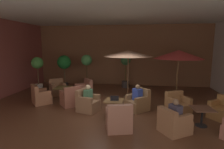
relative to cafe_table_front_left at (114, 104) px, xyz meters
The scene contains 27 objects.
ground_plane 0.81m from the cafe_table_front_left, 111.67° to the left, with size 11.38×10.05×0.02m, color #54311F.
wall_back_brick 5.78m from the cafe_table_front_left, 92.44° to the left, with size 11.38×0.08×3.93m, color brown.
ceiling_slab 3.55m from the cafe_table_front_left, 111.67° to the left, with size 11.38×10.05×0.06m, color silver.
cafe_table_front_left is the anchor object (origin of this frame).
armchair_front_left_north 1.19m from the cafe_table_front_left, 75.18° to the right, with size 0.93×0.94×0.90m.
armchair_front_left_east 1.20m from the cafe_table_front_left, 41.11° to the left, with size 1.07×1.06×0.88m.
armchair_front_left_south 1.19m from the cafe_table_front_left, 162.73° to the left, with size 0.95×0.91×0.88m.
cafe_table_front_right 3.24m from the cafe_table_front_left, 147.65° to the left, with size 0.80×0.80×0.61m.
armchair_front_right_north 3.08m from the cafe_table_front_left, 128.26° to the left, with size 1.06×1.06×0.89m.
armchair_front_right_east 4.27m from the cafe_table_front_left, 143.28° to the left, with size 1.04×1.04×0.83m.
armchair_front_right_south 3.65m from the cafe_table_front_left, 164.40° to the left, with size 1.06×1.06×0.88m.
armchair_front_right_west 2.24m from the cafe_table_front_left, 155.97° to the left, with size 1.09×1.09×0.89m.
cafe_table_mid_center 3.01m from the cafe_table_front_left, ahead, with size 0.72×0.72×0.61m.
armchair_mid_center_north 2.49m from the cafe_table_front_left, 13.88° to the left, with size 1.01×0.99×0.84m.
armchair_mid_center_east 2.25m from the cafe_table_front_left, 28.75° to the right, with size 1.05×1.03×0.79m.
armchair_mid_center_west 3.94m from the cafe_table_front_left, ahead, with size 1.07×1.09×0.82m.
patio_umbrella_tall_red 3.17m from the cafe_table_front_left, 82.24° to the left, with size 2.45×2.45×2.39m.
patio_umbrella_center_beige 4.65m from the cafe_table_front_left, 48.50° to the left, with size 2.48×2.48×2.39m.
potted_tree_left_corner 4.83m from the cafe_table_front_left, 89.03° to the left, with size 0.62×0.62×2.03m.
potted_tree_mid_left 4.77m from the cafe_table_front_left, 118.42° to the left, with size 0.65×0.65×2.07m.
potted_tree_mid_right 5.63m from the cafe_table_front_left, 148.03° to the left, with size 0.65×0.65×1.98m.
potted_tree_right_corner 5.56m from the cafe_table_front_left, 131.64° to the left, with size 0.83×0.83×2.02m.
patron_blue_shirt 2.28m from the cafe_table_front_left, 27.88° to the right, with size 0.39×0.43×0.65m.
patron_by_window 1.16m from the cafe_table_front_left, 162.73° to the left, with size 0.31×0.41×0.64m.
patron_with_friend 1.16m from the cafe_table_front_left, 41.11° to the left, with size 0.43×0.44×0.66m.
iced_drink_cup 0.25m from the cafe_table_front_left, 46.41° to the left, with size 0.08×0.08×0.11m, color silver.
open_laptop 0.18m from the cafe_table_front_left, 50.03° to the right, with size 0.34×0.28×0.20m.
Camera 1 is at (1.12, -7.13, 2.64)m, focal length 29.41 mm.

